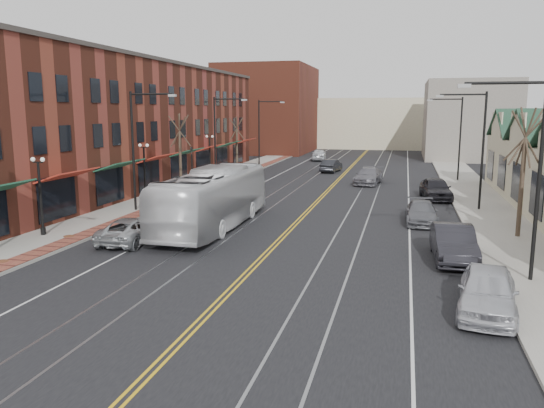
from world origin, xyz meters
The scene contains 31 objects.
ground centered at (0.00, 0.00, 0.00)m, with size 160.00×160.00×0.00m, color black.
sidewalk_left centered at (-12.00, 20.00, 0.07)m, with size 4.00×120.00×0.15m, color gray.
sidewalk_right centered at (12.00, 20.00, 0.07)m, with size 4.00×120.00×0.15m, color gray.
building_left centered at (-19.00, 27.00, 5.50)m, with size 10.00×50.00×11.00m, color brown.
backdrop_left centered at (-16.00, 70.00, 7.00)m, with size 14.00×18.00×14.00m, color brown.
backdrop_mid centered at (0.00, 85.00, 4.50)m, with size 22.00×14.00×9.00m, color #BFB593.
backdrop_right centered at (15.00, 65.00, 5.50)m, with size 12.00×16.00×11.00m, color slate.
streetlight_l_1 centered at (-11.05, 16.00, 5.03)m, with size 3.33×0.25×8.00m.
streetlight_l_2 centered at (-11.05, 32.00, 5.03)m, with size 3.33×0.25×8.00m.
streetlight_l_3 centered at (-11.05, 48.00, 5.03)m, with size 3.33×0.25×8.00m.
streetlight_r_0 centered at (11.05, 6.00, 5.03)m, with size 3.33×0.25×8.00m.
streetlight_r_1 centered at (11.05, 22.00, 5.03)m, with size 3.33×0.25×8.00m.
streetlight_r_2 centered at (11.05, 38.00, 5.03)m, with size 3.33×0.25×8.00m.
lamppost_l_1 centered at (-12.80, 8.00, 2.20)m, with size 0.84×0.28×4.27m.
lamppost_l_2 centered at (-12.80, 20.00, 2.20)m, with size 0.84×0.28×4.27m.
lamppost_l_3 centered at (-12.80, 34.00, 2.20)m, with size 0.84×0.28×4.27m.
tree_left_near centered at (-12.50, 26.00, 3.51)m, with size 1.78×1.37×6.48m.
tree_left_far centered at (-12.50, 42.00, 3.28)m, with size 1.66×1.28×6.02m.
tree_right_mid centered at (12.50, 14.00, 3.75)m, with size 1.90×1.46×6.93m.
manhole_mid centered at (-11.20, 3.00, 0.16)m, with size 0.60×0.60×0.02m, color #592D19.
manhole_far centered at (-11.20, 8.00, 0.16)m, with size 0.60×0.60×0.02m, color #592D19.
traffic_signal centered at (-10.60, 24.00, 2.35)m, with size 0.18×0.15×3.80m.
transit_bus centered at (-4.49, 12.48, 1.76)m, with size 2.95×12.61×3.51m, color silver.
parked_suv centered at (-7.50, 8.16, 0.67)m, with size 2.21×4.79×1.33m, color #A9ADB0.
parked_car_a centered at (9.30, 2.09, 0.80)m, with size 1.89×4.70×1.60m, color silver.
parked_car_b centered at (8.71, 8.62, 0.83)m, with size 1.76×5.03×1.66m, color #222127.
parked_car_c centered at (7.50, 16.88, 0.67)m, with size 1.88×4.63×1.34m, color slate.
parked_car_d centered at (8.83, 26.37, 0.86)m, with size 2.03×5.04×1.72m, color black.
distant_car_left centered at (-1.65, 42.92, 0.73)m, with size 1.54×4.41×1.45m, color black.
distant_car_right centered at (3.10, 33.98, 0.77)m, with size 2.16×5.32×1.54m, color slate.
distant_car_far centered at (-5.21, 56.41, 0.82)m, with size 1.94×4.83×1.65m, color silver.
Camera 1 is at (6.34, -16.52, 6.91)m, focal length 35.00 mm.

